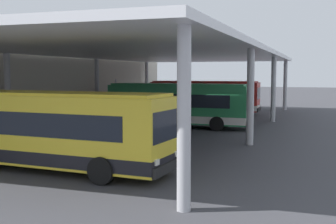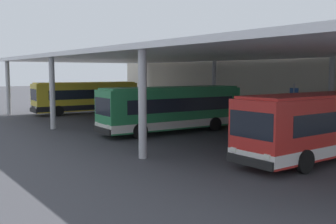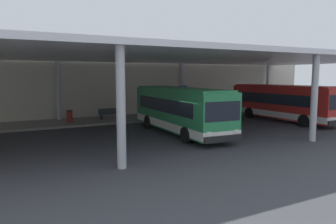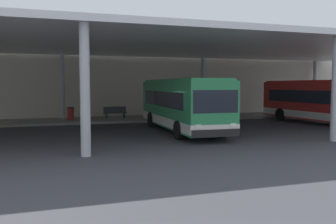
% 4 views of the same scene
% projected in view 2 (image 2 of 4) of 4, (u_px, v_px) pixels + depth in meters
% --- Properties ---
extents(ground_plane, '(200.00, 200.00, 0.00)m').
position_uv_depth(ground_plane, '(124.00, 137.00, 25.85)').
color(ground_plane, '#3D3D42').
extents(platform_kerb, '(42.00, 4.50, 0.18)m').
position_uv_depth(platform_kerb, '(249.00, 122.00, 32.71)').
color(platform_kerb, gray).
rests_on(platform_kerb, ground).
extents(station_building_facade, '(48.00, 1.60, 6.97)m').
position_uv_depth(station_building_facade, '(276.00, 80.00, 34.27)').
color(station_building_facade, beige).
rests_on(station_building_facade, ground).
extents(canopy_shelter, '(40.00, 17.00, 5.55)m').
position_uv_depth(canopy_shelter, '(190.00, 56.00, 28.53)').
color(canopy_shelter, silver).
rests_on(canopy_shelter, ground).
extents(bus_nearest_bay, '(3.24, 10.68, 3.17)m').
position_uv_depth(bus_nearest_bay, '(86.00, 97.00, 40.40)').
color(bus_nearest_bay, yellow).
rests_on(bus_nearest_bay, ground).
extents(bus_second_bay, '(3.09, 10.64, 3.17)m').
position_uv_depth(bus_second_bay, '(172.00, 109.00, 27.59)').
color(bus_second_bay, '#28844C').
rests_on(bus_second_bay, ground).
extents(bus_middle_bay, '(2.80, 10.55, 3.17)m').
position_uv_depth(bus_middle_bay, '(323.00, 125.00, 19.20)').
color(bus_middle_bay, red).
rests_on(bus_middle_bay, ground).
extents(bench_waiting, '(1.80, 0.45, 0.92)m').
position_uv_depth(bench_waiting, '(230.00, 113.00, 34.50)').
color(bench_waiting, '#383D47').
rests_on(bench_waiting, platform_kerb).
extents(trash_bin, '(0.52, 0.52, 0.98)m').
position_uv_depth(trash_bin, '(201.00, 110.00, 37.08)').
color(trash_bin, maroon).
rests_on(trash_bin, platform_kerb).
extents(banner_sign, '(0.70, 0.12, 3.20)m').
position_uv_depth(banner_sign, '(294.00, 103.00, 28.09)').
color(banner_sign, '#B2B2B7').
rests_on(banner_sign, platform_kerb).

